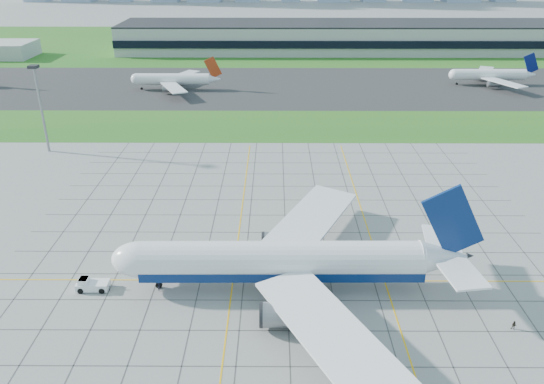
% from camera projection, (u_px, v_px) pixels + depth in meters
% --- Properties ---
extents(ground, '(1400.00, 1400.00, 0.00)m').
position_uv_depth(ground, '(287.00, 274.00, 99.62)').
color(ground, gray).
rests_on(ground, ground).
extents(grass_median, '(700.00, 35.00, 0.04)m').
position_uv_depth(grass_median, '(282.00, 126.00, 181.07)').
color(grass_median, '#21671D').
rests_on(grass_median, ground).
extents(asphalt_taxiway, '(700.00, 75.00, 0.04)m').
position_uv_depth(asphalt_taxiway, '(280.00, 86.00, 230.84)').
color(asphalt_taxiway, '#383838').
rests_on(asphalt_taxiway, ground).
extents(grass_far, '(700.00, 145.00, 0.04)m').
position_uv_depth(grass_far, '(279.00, 43.00, 330.41)').
color(grass_far, '#21671D').
rests_on(grass_far, ground).
extents(apron_markings, '(120.00, 130.00, 0.03)m').
position_uv_depth(apron_markings, '(288.00, 244.00, 109.65)').
color(apron_markings, '#474744').
rests_on(apron_markings, ground).
extents(terminal, '(260.00, 43.00, 15.80)m').
position_uv_depth(terminal, '(349.00, 37.00, 304.11)').
color(terminal, '#B7B7B2').
rests_on(terminal, ground).
extents(light_mast, '(2.50, 2.50, 25.60)m').
position_uv_depth(light_mast, '(39.00, 98.00, 151.93)').
color(light_mast, gray).
rests_on(light_mast, ground).
extents(airliner, '(65.01, 65.91, 20.47)m').
position_uv_depth(airliner, '(284.00, 261.00, 93.44)').
color(airliner, white).
rests_on(airliner, ground).
extents(pushback_tug, '(8.33, 2.97, 2.32)m').
position_uv_depth(pushback_tug, '(91.00, 284.00, 94.93)').
color(pushback_tug, white).
rests_on(pushback_tug, ground).
extents(crew_near, '(0.62, 0.80, 1.95)m').
position_uv_depth(crew_near, '(159.00, 286.00, 94.65)').
color(crew_near, black).
rests_on(crew_near, ground).
extents(crew_far, '(0.98, 0.93, 1.60)m').
position_uv_depth(crew_far, '(514.00, 326.00, 85.06)').
color(crew_far, black).
rests_on(crew_far, ground).
extents(distant_jet_1, '(36.29, 42.66, 14.08)m').
position_uv_depth(distant_jet_1, '(174.00, 79.00, 223.70)').
color(distant_jet_1, white).
rests_on(distant_jet_1, ground).
extents(distant_jet_2, '(36.29, 42.66, 14.08)m').
position_uv_depth(distant_jet_2, '(491.00, 75.00, 231.47)').
color(distant_jet_2, white).
rests_on(distant_jet_2, ground).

